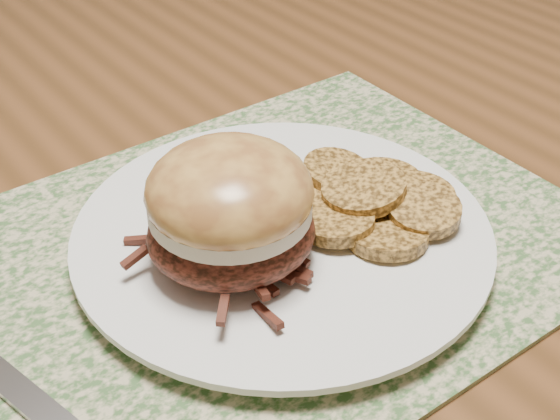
% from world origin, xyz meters
% --- Properties ---
extents(dining_table, '(1.50, 0.90, 0.75)m').
position_xyz_m(dining_table, '(0.00, 0.00, 0.67)').
color(dining_table, brown).
rests_on(dining_table, ground).
extents(placemat, '(0.45, 0.33, 0.00)m').
position_xyz_m(placemat, '(0.14, -0.10, 0.75)').
color(placemat, '#3E6232').
rests_on(placemat, dining_table).
extents(dinner_plate, '(0.26, 0.26, 0.02)m').
position_xyz_m(dinner_plate, '(0.16, -0.11, 0.76)').
color(dinner_plate, white).
rests_on(dinner_plate, placemat).
extents(pork_sandwich, '(0.12, 0.12, 0.08)m').
position_xyz_m(pork_sandwich, '(0.11, -0.12, 0.81)').
color(pork_sandwich, black).
rests_on(pork_sandwich, dinner_plate).
extents(roasted_potatoes, '(0.13, 0.14, 0.03)m').
position_xyz_m(roasted_potatoes, '(0.22, -0.13, 0.78)').
color(roasted_potatoes, '#B17D34').
rests_on(roasted_potatoes, dinner_plate).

